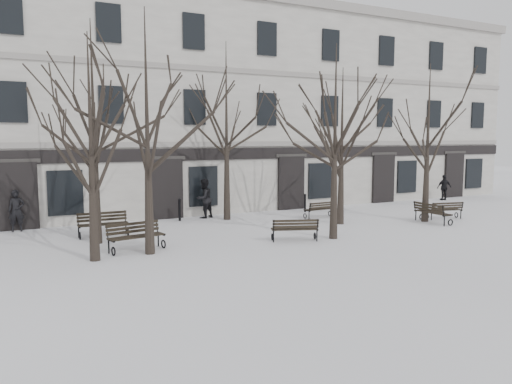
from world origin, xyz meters
TOP-DOWN VIEW (x-y plane):
  - ground at (0.00, 0.00)m, footprint 100.00×100.00m
  - building at (0.00, 12.96)m, footprint 40.40×10.20m
  - tree_0 at (-8.00, 0.93)m, footprint 5.02×5.02m
  - tree_1 at (-6.18, 1.06)m, footprint 5.70×5.70m
  - tree_2 at (0.90, 0.36)m, footprint 5.21×5.21m
  - tree_3 at (7.09, 1.67)m, footprint 5.10×5.10m
  - tree_4 at (-7.48, 3.60)m, footprint 5.71×5.71m
  - tree_5 at (-0.99, 6.39)m, footprint 5.86×5.86m
  - tree_6 at (3.14, 2.92)m, footprint 4.91×4.91m
  - bench_0 at (-6.49, 1.76)m, footprint 2.05×1.07m
  - bench_1 at (-0.71, 0.59)m, footprint 1.85×1.21m
  - bench_2 at (8.46, 1.72)m, footprint 1.78×0.98m
  - bench_3 at (-7.06, 4.85)m, footprint 1.96×0.75m
  - bench_4 at (3.30, 4.77)m, footprint 1.66×0.70m
  - bench_5 at (7.03, 1.20)m, footprint 0.74×1.89m
  - bollard_a at (-3.16, 7.03)m, footprint 0.14×0.14m
  - bollard_b at (3.70, 6.79)m, footprint 0.12×0.12m
  - pedestrian_a at (-10.09, 7.59)m, footprint 0.66×0.45m
  - pedestrian_b at (-1.81, 7.32)m, footprint 1.16×1.07m
  - pedestrian_c at (14.14, 7.00)m, footprint 1.01×0.63m

SIDE VIEW (x-z plane):
  - ground at x=0.00m, z-range 0.00..0.00m
  - pedestrian_a at x=-10.09m, z-range -0.88..0.88m
  - pedestrian_b at x=-1.81m, z-range -0.96..0.96m
  - pedestrian_c at x=14.14m, z-range -0.80..0.80m
  - bench_4 at x=3.30m, z-range 0.04..0.85m
  - bench_2 at x=8.46m, z-range 0.04..0.89m
  - bench_1 at x=-0.71m, z-range 0.04..0.93m
  - bench_5 at x=7.03m, z-range 0.04..0.98m
  - bollard_b at x=3.70m, z-range 0.03..1.00m
  - bench_3 at x=-7.06m, z-range 0.04..1.02m
  - bench_0 at x=-6.49m, z-range 0.04..1.03m
  - bollard_a at x=-3.16m, z-range 0.04..1.11m
  - tree_6 at x=3.14m, z-range 0.88..7.90m
  - tree_0 at x=-8.00m, z-range 0.90..8.07m
  - tree_3 at x=7.09m, z-range 0.91..8.20m
  - tree_2 at x=0.90m, z-range 0.93..8.38m
  - tree_1 at x=-6.18m, z-range 1.02..9.16m
  - tree_4 at x=-7.48m, z-range 1.02..9.19m
  - tree_5 at x=-0.99m, z-range 1.05..9.42m
  - building at x=0.00m, z-range -0.18..11.22m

